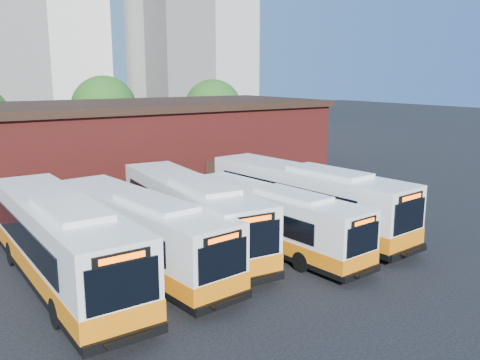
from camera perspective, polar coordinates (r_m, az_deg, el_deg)
ground at (r=24.01m, az=7.81°, el=-8.92°), size 220.00×220.00×0.00m
bus_farwest at (r=21.92m, az=-19.41°, el=-6.90°), size 3.22×13.60×3.68m
bus_west at (r=22.91m, az=-11.22°, el=-6.00°), size 4.02×12.57×3.37m
bus_midwest at (r=25.27m, az=-5.58°, el=-3.97°), size 3.54×13.10×3.53m
bus_mideast at (r=24.98m, az=3.65°, el=-4.60°), size 3.42×11.53×3.10m
bus_east at (r=27.99m, az=7.33°, el=-2.36°), size 4.13×13.53×3.64m
transit_worker at (r=22.95m, az=10.66°, el=-7.52°), size 0.51×0.72×1.87m
depot_building at (r=40.07m, az=-11.18°, el=4.11°), size 28.60×12.60×6.40m
tree_mid at (r=53.67m, az=-14.99°, el=7.78°), size 6.56×6.56×8.36m
tree_east at (r=55.49m, az=-3.04°, el=8.02°), size 6.24×6.24×7.96m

